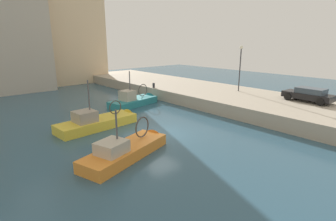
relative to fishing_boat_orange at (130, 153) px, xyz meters
name	(u,v)px	position (x,y,z in m)	size (l,w,h in m)	color
water_surface	(159,134)	(3.64, 1.68, -0.11)	(80.00, 80.00, 0.00)	#2D5166
quay_wall	(248,102)	(15.14, 1.68, 0.49)	(9.00, 56.00, 1.20)	#ADA08C
fishing_boat_orange	(130,153)	(0.00, 0.00, 0.00)	(6.86, 3.67, 3.85)	orange
fishing_boat_teal	(136,103)	(7.41, 10.18, 0.02)	(6.38, 3.06, 4.50)	teal
fishing_boat_yellow	(102,125)	(1.25, 5.92, 0.01)	(7.11, 2.53, 4.69)	gold
parked_car_black	(309,94)	(17.01, -3.17, 1.75)	(2.01, 4.24, 1.27)	black
mooring_bollard_mid	(154,85)	(10.99, 11.68, 1.37)	(0.28, 0.28, 0.55)	#2D2D33
quay_streetlamp	(240,61)	(16.64, 3.93, 4.34)	(0.36, 0.36, 4.83)	#38383D
waterfront_building_west_mid	(68,3)	(9.14, 30.62, 12.00)	(8.80, 7.99, 24.19)	beige
waterfront_building_central	(12,42)	(0.28, 28.34, 6.17)	(8.08, 8.65, 12.52)	#B2A899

